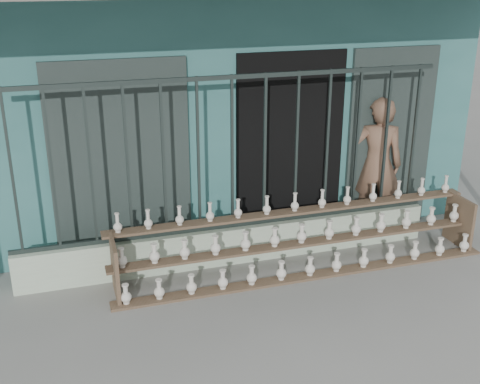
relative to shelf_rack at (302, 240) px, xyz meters
name	(u,v)px	position (x,y,z in m)	size (l,w,h in m)	color
ground	(269,317)	(-0.72, -0.88, -0.36)	(60.00, 60.00, 0.00)	slate
workshop_building	(179,84)	(-0.72, 3.35, 1.26)	(7.40, 6.60, 3.21)	#306765
parapet_wall	(233,244)	(-0.72, 0.42, -0.14)	(5.00, 0.20, 0.45)	#B4C8AB
security_fence	(232,154)	(-0.72, 0.42, 0.99)	(5.00, 0.04, 1.80)	#283330
shelf_rack	(302,240)	(0.00, 0.00, 0.00)	(4.50, 0.68, 0.85)	brown
elderly_woman	(377,165)	(1.37, 0.80, 0.54)	(0.66, 0.43, 1.80)	brown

